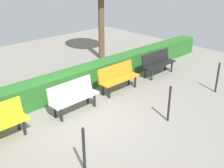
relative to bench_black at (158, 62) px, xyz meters
The scene contains 8 objects.
ground_plane 4.05m from the bench_black, ahead, with size 17.05×17.05×0.00m, color gray.
bench_black is the anchor object (origin of this frame).
bench_orange 2.09m from the bench_black, ahead, with size 1.49×0.46×0.86m.
bench_white 3.98m from the bench_black, ahead, with size 1.48×0.50×0.86m.
hedge_row 3.20m from the bench_black, 17.19° to the right, with size 13.05×0.64×0.72m, color #266023.
railing_post_near 2.30m from the bench_black, 92.88° to the left, with size 0.06×0.06×1.00m, color black.
railing_post_mid 3.39m from the bench_black, 42.64° to the left, with size 0.06×0.06×1.00m, color black.
railing_post_far 5.78m from the bench_black, 23.42° to the left, with size 0.06×0.06×1.00m, color black.
Camera 1 is at (3.97, 5.17, 3.81)m, focal length 44.05 mm.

